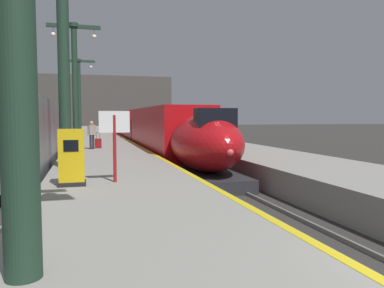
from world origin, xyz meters
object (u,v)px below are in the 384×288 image
(highspeed_train_main, at_px, (136,127))
(rolling_suitcase, at_px, (98,143))
(passenger_near_edge, at_px, (92,133))
(departure_info_board, at_px, (114,132))
(station_column_distant, at_px, (79,88))
(station_column_mid, at_px, (63,17))
(regional_train_adjacent, at_px, (46,128))
(ticket_machine_yellow, at_px, (72,159))
(station_column_far, at_px, (75,71))

(highspeed_train_main, bearing_deg, rolling_suitcase, -105.10)
(passenger_near_edge, bearing_deg, highspeed_train_main, 74.17)
(departure_info_board, bearing_deg, station_column_distant, 92.29)
(station_column_distant, distance_m, rolling_suitcase, 27.05)
(station_column_mid, bearing_deg, station_column_distant, 90.00)
(regional_train_adjacent, bearing_deg, highspeed_train_main, 48.84)
(highspeed_train_main, height_order, regional_train_adjacent, regional_train_adjacent)
(passenger_near_edge, bearing_deg, rolling_suitcase, 54.99)
(station_column_mid, relative_size, rolling_suitcase, 9.63)
(station_column_distant, xyz_separation_m, passenger_near_edge, (1.09, -27.04, -4.55))
(highspeed_train_main, distance_m, ticket_machine_yellow, 29.93)
(regional_train_adjacent, distance_m, passenger_near_edge, 8.39)
(regional_train_adjacent, height_order, station_column_mid, station_column_mid)
(highspeed_train_main, height_order, ticket_machine_yellow, highspeed_train_main)
(highspeed_train_main, relative_size, station_column_distant, 6.13)
(station_column_mid, bearing_deg, rolling_suitcase, 80.75)
(highspeed_train_main, xyz_separation_m, departure_info_board, (-4.33, -29.18, 0.60))
(station_column_mid, xyz_separation_m, ticket_machine_yellow, (0.35, -3.97, -4.93))
(station_column_mid, height_order, station_column_distant, station_column_mid)
(ticket_machine_yellow, bearing_deg, station_column_distant, 90.51)
(station_column_mid, distance_m, rolling_suitcase, 10.58)
(regional_train_adjacent, relative_size, rolling_suitcase, 37.27)
(ticket_machine_yellow, bearing_deg, passenger_near_edge, 86.61)
(ticket_machine_yellow, height_order, departure_info_board, departure_info_board)
(station_column_far, height_order, departure_info_board, station_column_far)
(station_column_distant, relative_size, passenger_near_edge, 5.45)
(station_column_mid, distance_m, ticket_machine_yellow, 6.34)
(station_column_distant, bearing_deg, station_column_mid, -90.00)
(passenger_near_edge, height_order, departure_info_board, departure_info_board)
(passenger_near_edge, relative_size, departure_info_board, 0.80)
(station_column_mid, bearing_deg, passenger_near_edge, 82.69)
(station_column_distant, height_order, ticket_machine_yellow, station_column_distant)
(station_column_mid, bearing_deg, regional_train_adjacent, 97.75)
(station_column_mid, distance_m, station_column_distant, 35.49)
(highspeed_train_main, xyz_separation_m, station_column_far, (-5.90, -9.64, 4.57))
(station_column_mid, relative_size, departure_info_board, 4.46)
(regional_train_adjacent, xyz_separation_m, station_column_mid, (2.20, -16.17, 4.59))
(ticket_machine_yellow, bearing_deg, station_column_far, 91.01)
(highspeed_train_main, relative_size, station_column_far, 6.21)
(regional_train_adjacent, xyz_separation_m, rolling_suitcase, (3.66, -7.18, -0.77))
(regional_train_adjacent, relative_size, station_column_mid, 3.87)
(rolling_suitcase, bearing_deg, station_column_mid, -99.25)
(regional_train_adjacent, height_order, ticket_machine_yellow, regional_train_adjacent)
(highspeed_train_main, distance_m, station_column_distant, 12.54)
(station_column_distant, xyz_separation_m, ticket_machine_yellow, (0.35, -39.46, -4.80))
(passenger_near_edge, bearing_deg, station_column_far, 98.40)
(station_column_distant, bearing_deg, highspeed_train_main, -59.59)
(rolling_suitcase, distance_m, departure_info_board, 12.79)
(station_column_far, relative_size, departure_info_board, 4.29)
(passenger_near_edge, bearing_deg, ticket_machine_yellow, -93.39)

